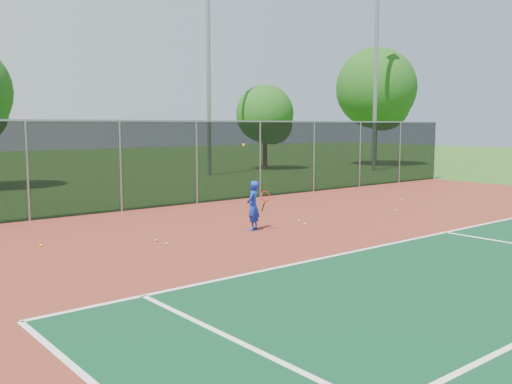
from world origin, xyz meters
The scene contains 14 objects.
court_apron centered at (0.00, 2.00, 0.01)m, with size 30.00×20.00×0.02m, color maroon.
fence_back centered at (0.00, 12.00, 1.56)m, with size 30.00×0.06×3.03m.
tennis_player centered at (-1.77, 6.53, 0.70)m, with size 0.60×0.68×2.37m.
practice_ball_0 centered at (4.07, 6.15, 0.06)m, with size 0.07×0.07×0.07m, color #B4D118.
practice_ball_1 centered at (6.49, 7.73, 0.06)m, with size 0.07×0.07×0.07m, color #B4D118.
practice_ball_2 centered at (0.14, 6.74, 0.06)m, with size 0.07×0.07×0.07m, color #B4D118.
practice_ball_3 centered at (-4.60, 6.33, 0.06)m, with size 0.07×0.07×0.07m, color #B4D118.
practice_ball_4 centered at (-0.10, 6.22, 0.06)m, with size 0.07×0.07×0.07m, color #B4D118.
practice_ball_5 centered at (-7.01, 8.02, 0.06)m, with size 0.07×0.07×0.07m, color #B4D118.
practice_ball_6 centered at (-4.58, 6.86, 0.06)m, with size 0.07×0.07×0.07m, color #B4D118.
floodlight_n centered at (7.16, 21.58, 7.28)m, with size 0.90×0.40×13.00m.
floodlight_ne centered at (16.99, 17.67, 7.28)m, with size 0.90×0.40×13.00m.
tree_back_mid centered at (12.42, 22.69, 3.41)m, with size 3.70×3.70×5.44m.
tree_back_right centered at (20.81, 20.56, 5.19)m, with size 5.63×5.63×8.27m.
Camera 1 is at (-11.41, -5.41, 2.89)m, focal length 40.00 mm.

